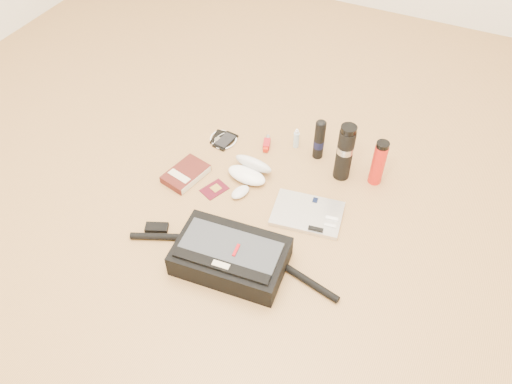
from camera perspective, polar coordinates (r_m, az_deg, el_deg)
ground at (r=2.11m, az=-0.73°, el=-2.89°), size 4.00×4.00×0.00m
messenger_bag at (r=1.92m, az=-2.99°, el=-7.31°), size 0.87×0.30×0.12m
laptop at (r=2.12m, az=5.91°, el=-2.47°), size 0.32×0.24×0.03m
book at (r=2.28m, az=-8.00°, el=2.05°), size 0.17×0.22×0.04m
passport at (r=2.22m, az=-4.77°, el=0.31°), size 0.12×0.13×0.01m
mouse at (r=2.18m, az=-1.81°, el=-0.01°), size 0.08×0.11×0.03m
sunglasses_case at (r=2.25m, az=-0.69°, el=2.57°), size 0.20×0.17×0.11m
ipod at (r=2.46m, az=-4.21°, el=6.22°), size 0.10×0.11×0.01m
phone at (r=2.44m, az=-3.51°, el=5.86°), size 0.11×0.14×0.01m
inhaler at (r=2.41m, az=1.24°, el=5.56°), size 0.05×0.11×0.03m
spray_bottle at (r=2.40m, az=4.63°, el=6.05°), size 0.03×0.03×0.11m
aerosol_can at (r=2.32m, az=7.25°, el=6.00°), size 0.07×0.07×0.21m
thermos_black at (r=2.21m, az=10.11°, el=4.50°), size 0.08×0.08×0.29m
thermos_red at (r=2.24m, az=13.82°, el=3.25°), size 0.06×0.06×0.23m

